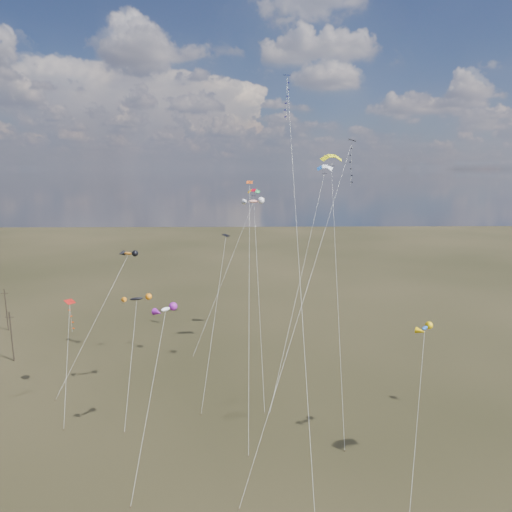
{
  "coord_description": "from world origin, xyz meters",
  "views": [
    {
      "loc": [
        -1.17,
        -38.39,
        29.75
      ],
      "look_at": [
        0.0,
        18.0,
        19.0
      ],
      "focal_mm": 32.0,
      "sensor_mm": 36.0,
      "label": 1
    }
  ],
  "objects_px": {
    "utility_pole_near": "(12,336)",
    "diamond_black_high": "(345,180)",
    "parafoil_yellow": "(332,157)",
    "utility_pole_far": "(6,309)",
    "novelty_black_orange": "(137,299)"
  },
  "relations": [
    {
      "from": "parafoil_yellow",
      "to": "novelty_black_orange",
      "type": "bearing_deg",
      "value": -163.42
    },
    {
      "from": "diamond_black_high",
      "to": "parafoil_yellow",
      "type": "xyz_separation_m",
      "value": [
        0.36,
        11.03,
        2.96
      ]
    },
    {
      "from": "utility_pole_near",
      "to": "parafoil_yellow",
      "type": "xyz_separation_m",
      "value": [
        48.67,
        -3.98,
        27.37
      ]
    },
    {
      "from": "utility_pole_near",
      "to": "utility_pole_far",
      "type": "height_order",
      "value": "same"
    },
    {
      "from": "parafoil_yellow",
      "to": "utility_pole_far",
      "type": "bearing_deg",
      "value": 162.39
    },
    {
      "from": "utility_pole_near",
      "to": "utility_pole_far",
      "type": "bearing_deg",
      "value": 119.74
    },
    {
      "from": "utility_pole_near",
      "to": "diamond_black_high",
      "type": "relative_size",
      "value": 0.24
    },
    {
      "from": "diamond_black_high",
      "to": "parafoil_yellow",
      "type": "bearing_deg",
      "value": 88.16
    },
    {
      "from": "diamond_black_high",
      "to": "parafoil_yellow",
      "type": "height_order",
      "value": "diamond_black_high"
    },
    {
      "from": "utility_pole_near",
      "to": "parafoil_yellow",
      "type": "distance_m",
      "value": 55.98
    },
    {
      "from": "parafoil_yellow",
      "to": "utility_pole_near",
      "type": "bearing_deg",
      "value": 175.32
    },
    {
      "from": "novelty_black_orange",
      "to": "parafoil_yellow",
      "type": "bearing_deg",
      "value": 16.58
    },
    {
      "from": "diamond_black_high",
      "to": "parafoil_yellow",
      "type": "relative_size",
      "value": 1.03
    },
    {
      "from": "utility_pole_near",
      "to": "utility_pole_far",
      "type": "xyz_separation_m",
      "value": [
        -8.0,
        14.0,
        0.0
      ]
    },
    {
      "from": "utility_pole_far",
      "to": "diamond_black_high",
      "type": "xyz_separation_m",
      "value": [
        56.32,
        -29.01,
        24.41
      ]
    }
  ]
}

